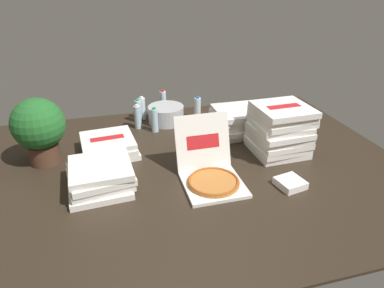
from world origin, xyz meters
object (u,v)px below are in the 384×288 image
object	(u,v)px
open_pizza_box	(210,171)
pizza_stack_center_near	(280,130)
pizza_stack_right_mid	(109,146)
water_bottle_3	(155,120)
potted_plant	(39,128)
pizza_stack_center_far	(237,121)
water_bottle_1	(142,108)
pizza_stack_right_near	(100,177)
water_bottle_0	(138,117)
water_bottle_5	(197,108)
ice_bucket	(166,114)
water_bottle_4	(138,111)
water_bottle_2	(163,101)
napkin_pile	(290,183)

from	to	relation	value
open_pizza_box	pizza_stack_center_near	bearing A→B (deg)	21.95
pizza_stack_right_mid	water_bottle_3	size ratio (longest dim) A/B	1.98
open_pizza_box	potted_plant	xyz separation A→B (m)	(-1.14, 0.58, 0.21)
pizza_stack_center_far	water_bottle_1	bearing A→B (deg)	145.84
pizza_stack_right_near	water_bottle_3	size ratio (longest dim) A/B	2.00
water_bottle_0	water_bottle_1	bearing A→B (deg)	70.82
open_pizza_box	water_bottle_0	bearing A→B (deg)	109.92
water_bottle_0	pizza_stack_right_mid	bearing A→B (deg)	-123.33
pizza_stack_right_near	water_bottle_5	xyz separation A→B (m)	(0.96, 0.98, 0.02)
ice_bucket	water_bottle_3	xyz separation A→B (m)	(-0.14, -0.18, 0.03)
pizza_stack_right_mid	water_bottle_4	distance (m)	0.66
water_bottle_3	water_bottle_5	bearing A→B (deg)	21.29
potted_plant	pizza_stack_center_near	bearing A→B (deg)	-10.06
pizza_stack_right_mid	water_bottle_3	bearing A→B (deg)	37.00
pizza_stack_center_near	water_bottle_2	size ratio (longest dim) A/B	1.90
pizza_stack_right_mid	napkin_pile	xyz separation A→B (m)	(1.17, -0.81, -0.04)
ice_bucket	water_bottle_2	xyz separation A→B (m)	(0.03, 0.29, 0.03)
ice_bucket	pizza_stack_center_far	bearing A→B (deg)	-34.24
pizza_stack_right_near	ice_bucket	world-z (taller)	pizza_stack_right_near
pizza_stack_center_near	potted_plant	distance (m)	1.83
pizza_stack_center_far	water_bottle_2	distance (m)	0.87
pizza_stack_right_near	water_bottle_1	xyz separation A→B (m)	(0.44, 1.12, 0.02)
napkin_pile	water_bottle_5	bearing A→B (deg)	102.45
water_bottle_0	potted_plant	bearing A→B (deg)	-149.93
water_bottle_0	water_bottle_3	world-z (taller)	same
ice_bucket	water_bottle_2	size ratio (longest dim) A/B	1.47
water_bottle_4	water_bottle_5	world-z (taller)	same
water_bottle_5	water_bottle_2	bearing A→B (deg)	134.75
ice_bucket	water_bottle_4	world-z (taller)	water_bottle_4
pizza_stack_right_mid	water_bottle_1	bearing A→B (deg)	60.78
water_bottle_1	napkin_pile	bearing A→B (deg)	-60.68
pizza_stack_center_far	ice_bucket	distance (m)	0.69
water_bottle_1	napkin_pile	world-z (taller)	water_bottle_1
water_bottle_2	pizza_stack_center_far	bearing A→B (deg)	-51.32
pizza_stack_right_near	water_bottle_3	distance (m)	0.95
water_bottle_1	water_bottle_3	distance (m)	0.32
water_bottle_1	water_bottle_2	xyz separation A→B (m)	(0.24, 0.15, 0.00)
water_bottle_4	water_bottle_1	bearing A→B (deg)	52.49
water_bottle_0	potted_plant	xyz separation A→B (m)	(-0.77, -0.44, 0.18)
water_bottle_4	water_bottle_5	size ratio (longest dim) A/B	1.00
pizza_stack_right_near	napkin_pile	size ratio (longest dim) A/B	2.69
water_bottle_5	potted_plant	bearing A→B (deg)	-159.56
water_bottle_1	potted_plant	distance (m)	1.07
water_bottle_4	water_bottle_5	xyz separation A→B (m)	(0.57, -0.08, 0.00)
water_bottle_5	pizza_stack_right_mid	bearing A→B (deg)	-150.49
potted_plant	water_bottle_3	bearing A→B (deg)	20.01
open_pizza_box	pizza_stack_center_far	size ratio (longest dim) A/B	1.25
pizza_stack_right_near	water_bottle_0	world-z (taller)	water_bottle_0
pizza_stack_right_near	water_bottle_1	world-z (taller)	water_bottle_1
water_bottle_5	ice_bucket	bearing A→B (deg)	-179.81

